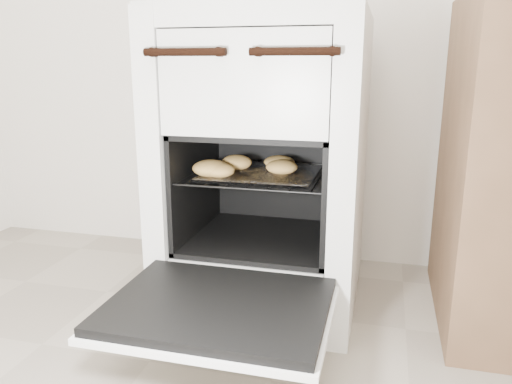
# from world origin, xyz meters

# --- Properties ---
(stove) EXTENTS (0.60, 0.67, 0.92)m
(stove) POSITION_xyz_m (-0.13, 1.17, 0.45)
(stove) COLOR silver
(stove) RESTS_ON ground
(oven_door) EXTENTS (0.54, 0.42, 0.04)m
(oven_door) POSITION_xyz_m (-0.13, 0.66, 0.20)
(oven_door) COLOR black
(oven_door) RESTS_ON stove
(oven_rack) EXTENTS (0.44, 0.42, 0.01)m
(oven_rack) POSITION_xyz_m (-0.13, 1.10, 0.44)
(oven_rack) COLOR black
(oven_rack) RESTS_ON stove
(foil_sheet) EXTENTS (0.34, 0.30, 0.01)m
(foil_sheet) POSITION_xyz_m (-0.13, 1.08, 0.44)
(foil_sheet) COLOR white
(foil_sheet) RESTS_ON oven_rack
(baked_rolls) EXTENTS (0.34, 0.29, 0.05)m
(baked_rolls) POSITION_xyz_m (-0.17, 1.06, 0.47)
(baked_rolls) COLOR tan
(baked_rolls) RESTS_ON foil_sheet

